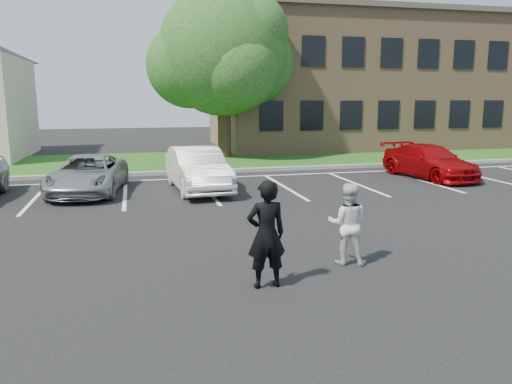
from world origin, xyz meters
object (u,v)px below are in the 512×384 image
man_white_shirt (347,224)px  office_building (384,82)px  tree (225,54)px  man_black_suit (266,234)px  car_white_sedan (198,169)px  car_red_compact (429,162)px  car_silver_minivan (88,174)px

man_white_shirt → office_building: bearing=-95.8°
tree → man_black_suit: bearing=-98.3°
office_building → tree: size_ratio=2.55×
office_building → man_white_shirt: (-12.50, -22.31, -3.36)m
tree → man_white_shirt: (-0.83, -17.43, -4.55)m
tree → car_white_sedan: 10.47m
man_black_suit → car_red_compact: 13.51m
office_building → man_black_suit: size_ratio=12.02×
office_building → man_white_shirt: 25.80m
tree → car_red_compact: 11.81m
office_building → car_red_compact: 14.71m
tree → car_white_sedan: bearing=-106.4°
man_black_suit → car_silver_minivan: bearing=-72.1°
tree → man_white_shirt: tree is taller
tree → car_silver_minivan: 11.67m
tree → man_black_suit: 18.95m
car_white_sedan → car_red_compact: (9.37, 0.51, -0.09)m
car_white_sedan → man_white_shirt: bearing=-82.1°
car_white_sedan → car_red_compact: 9.38m
tree → car_white_sedan: size_ratio=1.93×
man_white_shirt → man_black_suit: bearing=47.0°
office_building → man_black_suit: (-14.35, -23.11, -3.23)m
car_red_compact → man_black_suit: bearing=-141.4°
tree → office_building: bearing=22.7°
office_building → tree: (-11.68, -4.88, 1.19)m
office_building → man_white_shirt: bearing=-119.3°
car_silver_minivan → car_white_sedan: bearing=1.5°
tree → man_black_suit: tree is taller
car_silver_minivan → car_white_sedan: size_ratio=1.01×
tree → car_silver_minivan: bearing=-126.2°
office_building → man_black_suit: office_building is taller
man_white_shirt → car_white_sedan: 8.61m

